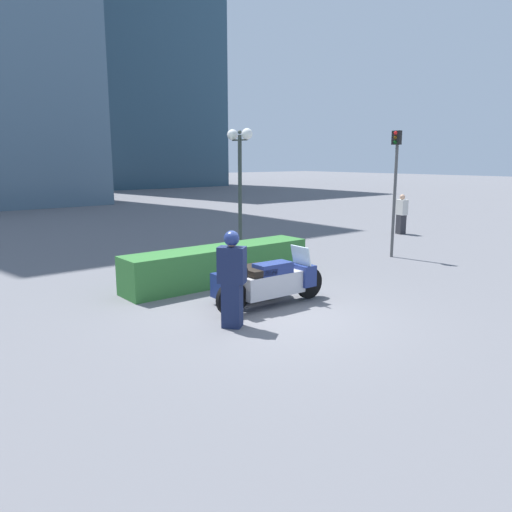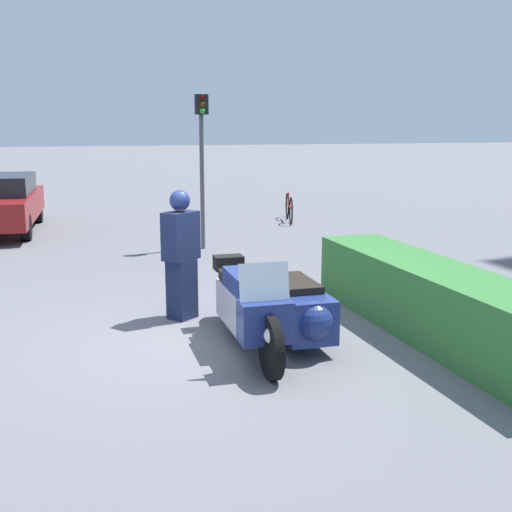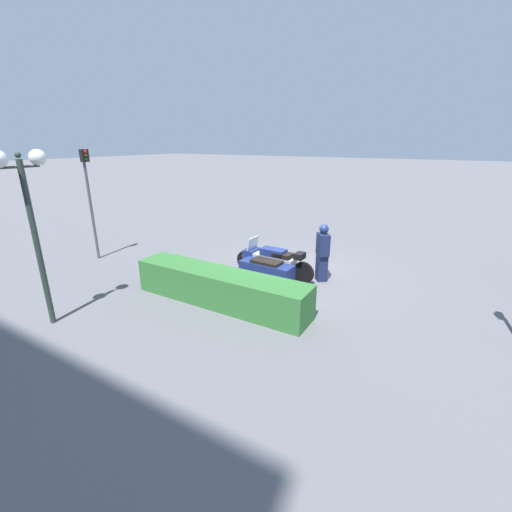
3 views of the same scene
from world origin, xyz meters
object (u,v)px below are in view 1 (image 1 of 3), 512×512
Objects in this scene: police_motorcycle at (264,280)px; twin_lamp_post at (240,159)px; hedge_bush_curbside at (219,265)px; traffic_light_near at (395,176)px; officer_rider at (232,277)px; pedestrian_bystander at (401,214)px.

police_motorcycle is 6.17m from twin_lamp_post.
police_motorcycle reaches higher than hedge_bush_curbside.
twin_lamp_post reaches higher than traffic_light_near.
hedge_bush_curbside is at bearing 21.55° from officer_rider.
officer_rider is 0.45× the size of twin_lamp_post.
officer_rider is at bearing 8.77° from traffic_light_near.
traffic_light_near is at bearing 13.89° from police_motorcycle.
traffic_light_near is (7.57, 2.12, 1.52)m from officer_rider.
officer_rider is 7.42m from twin_lamp_post.
twin_lamp_post is at bearing 45.28° from hedge_bush_curbside.
police_motorcycle is 0.70× the size of twin_lamp_post.
twin_lamp_post is 1.03× the size of traffic_light_near.
officer_rider is at bearing -148.41° from police_motorcycle.
hedge_bush_curbside is at bearing -134.72° from twin_lamp_post.
twin_lamp_post reaches higher than hedge_bush_curbside.
police_motorcycle is 0.55× the size of hedge_bush_curbside.
hedge_bush_curbside is at bearing 26.65° from pedestrian_bystander.
traffic_light_near is at bearing -48.01° from twin_lamp_post.
officer_rider reaches higher than hedge_bush_curbside.
pedestrian_bystander is at bearing -6.39° from twin_lamp_post.
hedge_bush_curbside is at bearing 84.20° from police_motorcycle.
police_motorcycle is 2.01m from hedge_bush_curbside.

